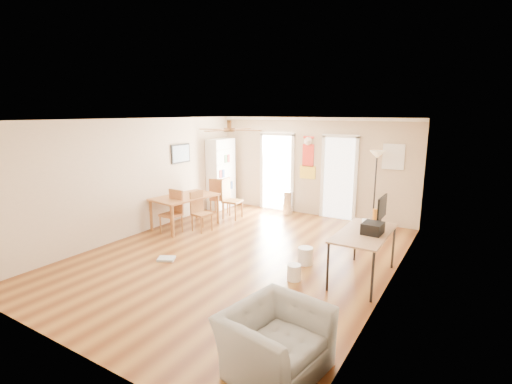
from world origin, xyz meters
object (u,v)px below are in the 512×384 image
Objects in this scene: printer at (373,228)px; wastebasket_a at (305,256)px; dining_chair_right_b at (202,212)px; armchair at (275,341)px; dining_table at (186,211)px; wastebasket_b at (294,272)px; torchiere_lamp at (375,190)px; trash_can at (288,203)px; computer_desk at (363,256)px; dining_chair_far at (219,196)px; dining_chair_near at (171,212)px; dining_chair_right_a at (232,199)px; bookshelf at (221,174)px.

printer reaches higher than wastebasket_a.
dining_chair_right_b is 5.04m from armchair.
wastebasket_b is (3.52, -1.31, -0.25)m from dining_table.
wastebasket_b is at bearing -102.84° from dining_chair_right_b.
torchiere_lamp reaches higher than wastebasket_a.
computer_desk is (2.86, -3.00, 0.09)m from trash_can.
trash_can is 3.45m from wastebasket_a.
dining_chair_far is 4.86m from computer_desk.
torchiere_lamp reaches higher than trash_can.
wastebasket_a is at bearing 178.49° from printer.
computer_desk is at bearing -0.46° from dining_chair_near.
dining_chair_near is 0.92× the size of armchair.
wastebasket_b is at bearing -95.77° from torchiere_lamp.
printer is at bearing 3.57° from armchair.
computer_desk is at bearing -121.50° from dining_chair_right_a.
armchair is at bearing -72.52° from wastebasket_a.
wastebasket_a is at bearing -128.13° from dining_chair_right_a.
computer_desk is 4.33× the size of printer.
bookshelf is 2.13m from trash_can.
wastebasket_b is at bearing -62.24° from trash_can.
dining_chair_near is 3.39m from wastebasket_a.
wastebasket_b is (3.48, -0.77, -0.36)m from dining_chair_near.
dining_chair_right_a is 1.56m from trash_can.
wastebasket_b is at bearing 125.25° from dining_chair_far.
wastebasket_a is at bearing -58.37° from trash_can.
dining_chair_near reaches higher than computer_desk.
dining_chair_far reaches higher than dining_table.
computer_desk is at bearing -46.37° from trash_can.
dining_chair_far is at bearing 91.55° from dining_chair_near.
armchair is at bearing -93.55° from computer_desk.
dining_chair_right_a is 1.65× the size of trash_can.
wastebasket_b is at bearing -81.15° from wastebasket_a.
dining_chair_right_b is 2.64× the size of printer.
trash_can is 0.41× the size of computer_desk.
torchiere_lamp reaches higher than computer_desk.
dining_chair_near is 4.81m from torchiere_lamp.
armchair is (-0.30, -2.74, -0.56)m from printer.
dining_chair_near reaches higher than wastebasket_b.
wastebasket_b is at bearing 30.05° from armchair.
torchiere_lamp is at bearing 84.23° from wastebasket_b.
computer_desk is at bearing -3.86° from wastebasket_a.
dining_chair_far is at bearing 150.44° from wastebasket_a.
dining_chair_far is at bearing -147.13° from trash_can.
wastebasket_a is (3.41, -0.60, -0.22)m from dining_table.
wastebasket_b is (3.90, -3.28, -0.86)m from bookshelf.
dining_chair_right_b reaches higher than wastebasket_b.
trash_can is 2.36m from torchiere_lamp.
armchair is (2.69, -5.75, 0.03)m from trash_can.
printer reaches higher than dining_chair_right_b.
dining_chair_near reaches higher than wastebasket_a.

